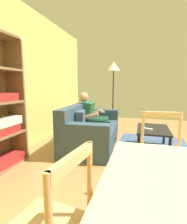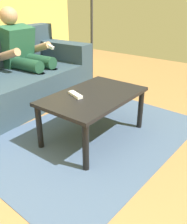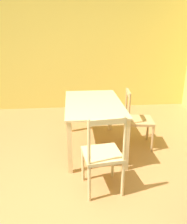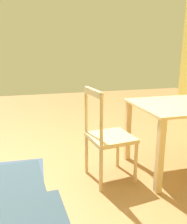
{
  "view_description": "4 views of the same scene",
  "coord_description": "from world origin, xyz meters",
  "views": [
    {
      "loc": [
        -2.17,
        0.64,
        1.22
      ],
      "look_at": [
        1.27,
        1.62,
        0.69
      ],
      "focal_mm": 27.69,
      "sensor_mm": 36.0,
      "label": 1
    },
    {
      "loc": [
        -0.35,
        -0.81,
        1.21
      ],
      "look_at": [
        1.25,
        0.42,
        0.25
      ],
      "focal_mm": 39.94,
      "sensor_mm": 36.0,
      "label": 2
    },
    {
      "loc": [
        1.87,
        0.09,
        1.8
      ],
      "look_at": [
        -1.44,
        0.41,
        0.6
      ],
      "focal_mm": 37.42,
      "sensor_mm": 36.0,
      "label": 3
    },
    {
      "loc": [
        0.34,
        2.57,
        1.33
      ],
      "look_at": [
        -0.09,
        1.02,
        0.9
      ],
      "focal_mm": 38.54,
      "sensor_mm": 36.0,
      "label": 4
    }
  ],
  "objects": [
    {
      "name": "dining_chair_facing_couch",
      "position": [
        -0.4,
        0.42,
        0.46
      ],
      "size": [
        0.47,
        0.47,
        0.96
      ],
      "color": "#D1B27F",
      "rests_on": "ground_plane"
    },
    {
      "name": "ground_plane",
      "position": [
        0.0,
        0.0,
        0.0
      ],
      "size": [
        9.12,
        9.12,
        0.0
      ],
      "primitive_type": "plane",
      "color": "#9E7042"
    }
  ]
}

